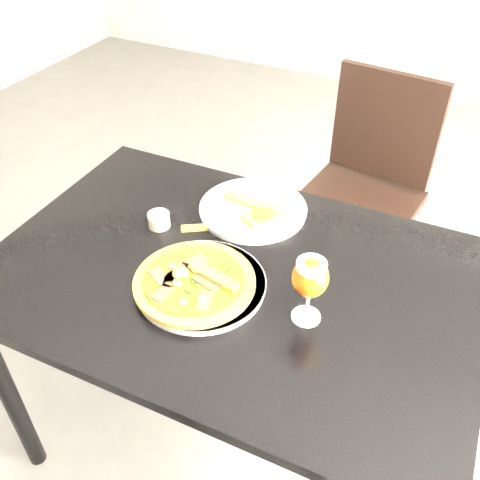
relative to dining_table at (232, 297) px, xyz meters
The scene contains 10 objects.
ground 0.72m from the dining_table, behind, with size 6.00×6.00×0.00m, color #545457.
dining_table is the anchor object (origin of this frame).
chair_far 0.91m from the dining_table, 82.69° to the left, with size 0.47×0.47×0.91m.
plate_main 0.13m from the dining_table, 116.17° to the right, with size 0.31×0.31×0.02m, color silver.
pizza 0.16m from the dining_table, 117.53° to the right, with size 0.29×0.29×0.03m.
plate_second 0.27m from the dining_table, 103.53° to the left, with size 0.30×0.30×0.02m, color silver.
crust_scraps 0.26m from the dining_table, 99.21° to the left, with size 0.20×0.13×0.01m.
loose_crust 0.21m from the dining_table, 144.37° to the left, with size 0.10×0.02×0.01m, color olive.
sauce_cup 0.29m from the dining_table, 164.13° to the left, with size 0.06×0.06×0.04m.
beer_glass 0.31m from the dining_table, 15.94° to the right, with size 0.08×0.08×0.17m.
Camera 1 is at (0.74, -0.86, 1.64)m, focal length 40.00 mm.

